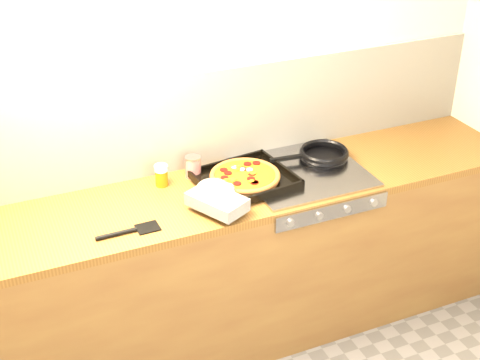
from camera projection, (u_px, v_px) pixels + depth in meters
name	position (u px, v px, depth m)	size (l,w,h in m)	color
room_shell	(197.00, 121.00, 3.31)	(3.20, 3.20, 3.20)	white
counter_run	(221.00, 267.00, 3.43)	(3.20, 0.62, 0.90)	brown
stovetop	(302.00, 172.00, 3.36)	(0.60, 0.56, 0.02)	#9A999F
pizza_on_tray	(236.00, 183.00, 3.18)	(0.59, 0.56, 0.07)	black
frying_pan	(323.00, 154.00, 3.46)	(0.44, 0.28, 0.04)	black
tomato_can	(193.00, 167.00, 3.30)	(0.09, 0.09, 0.11)	maroon
juice_glass	(161.00, 175.00, 3.23)	(0.07, 0.07, 0.11)	orange
wooden_spoon	(252.00, 165.00, 3.41)	(0.30, 0.06, 0.02)	#AF864A
black_spatula	(129.00, 231.00, 2.89)	(0.28, 0.09, 0.02)	black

